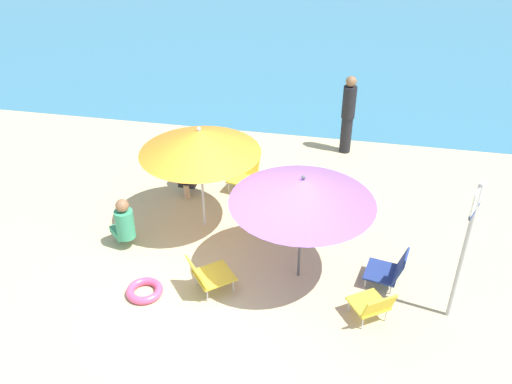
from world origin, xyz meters
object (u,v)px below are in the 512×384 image
object	(u,v)px
person_b	(348,114)
swim_ring	(145,291)
beach_chair_d	(390,270)
beach_chair_c	(244,173)
beach_chair_a	(373,305)
umbrella_orange	(200,141)
person_a	(191,167)
person_c	(124,223)
beach_chair_b	(207,274)
umbrella_purple	(303,191)
warning_sign	(468,236)

from	to	relation	value
person_b	swim_ring	world-z (taller)	person_b
beach_chair_d	beach_chair_c	bearing A→B (deg)	-28.54
beach_chair_a	swim_ring	size ratio (longest dim) A/B	1.30
person_b	umbrella_orange	bearing A→B (deg)	-77.26
beach_chair_c	beach_chair_d	bearing A→B (deg)	62.82
person_a	person_c	bearing A→B (deg)	-14.46
person_c	beach_chair_b	bearing A→B (deg)	-163.60
beach_chair_c	beach_chair_d	world-z (taller)	beach_chair_c
beach_chair_a	person_a	size ratio (longest dim) A/B	0.72
umbrella_purple	warning_sign	xyz separation A→B (m)	(2.17, -0.42, -0.15)
person_b	warning_sign	size ratio (longest dim) A/B	0.78
beach_chair_d	swim_ring	xyz separation A→B (m)	(-3.50, -0.92, -0.22)
umbrella_orange	beach_chair_d	distance (m)	3.51
umbrella_purple	person_b	distance (m)	4.28
person_c	umbrella_orange	bearing A→B (deg)	-100.79
umbrella_purple	person_b	size ratio (longest dim) A/B	1.23
beach_chair_b	beach_chair_d	distance (m)	2.68
person_a	person_b	world-z (taller)	person_b
beach_chair_d	person_b	bearing A→B (deg)	-66.44
beach_chair_c	person_c	world-z (taller)	person_c
warning_sign	person_b	bearing A→B (deg)	133.68
beach_chair_c	umbrella_orange	bearing A→B (deg)	-4.99
beach_chair_a	beach_chair_d	size ratio (longest dim) A/B	1.08
umbrella_orange	beach_chair_c	bearing A→B (deg)	72.24
beach_chair_d	person_a	world-z (taller)	person_a
umbrella_purple	warning_sign	world-z (taller)	warning_sign
umbrella_orange	beach_chair_c	world-z (taller)	umbrella_orange
umbrella_orange	beach_chair_d	size ratio (longest dim) A/B	3.02
umbrella_orange	beach_chair_d	xyz separation A→B (m)	(3.11, -0.93, -1.34)
beach_chair_d	person_c	size ratio (longest dim) A/B	0.71
beach_chair_d	person_a	xyz separation A→B (m)	(-3.67, 2.01, 0.21)
beach_chair_c	swim_ring	bearing A→B (deg)	-1.53
umbrella_purple	beach_chair_b	bearing A→B (deg)	-154.10
beach_chair_b	warning_sign	world-z (taller)	warning_sign
umbrella_purple	umbrella_orange	size ratio (longest dim) A/B	1.06
beach_chair_c	beach_chair_a	bearing A→B (deg)	51.33
beach_chair_b	person_b	size ratio (longest dim) A/B	0.46
beach_chair_c	person_b	xyz separation A→B (m)	(1.80, 1.89, 0.53)
person_c	person_b	bearing A→B (deg)	-86.80
beach_chair_d	person_b	xyz separation A→B (m)	(-0.89, 4.15, 0.60)
umbrella_purple	person_c	distance (m)	3.07
person_b	warning_sign	xyz separation A→B (m)	(1.72, -4.63, 0.51)
beach_chair_b	person_b	xyz separation A→B (m)	(1.71, 4.82, 0.56)
beach_chair_a	beach_chair_d	bearing A→B (deg)	-50.34
person_a	beach_chair_a	bearing A→B (deg)	51.79
beach_chair_b	swim_ring	size ratio (longest dim) A/B	1.45
person_a	swim_ring	world-z (taller)	person_a
warning_sign	beach_chair_b	bearing A→B (deg)	-153.55
swim_ring	beach_chair_a	bearing A→B (deg)	1.64
beach_chair_a	person_c	distance (m)	4.08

